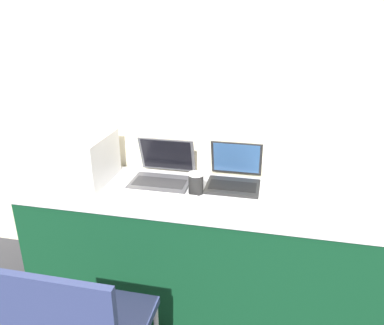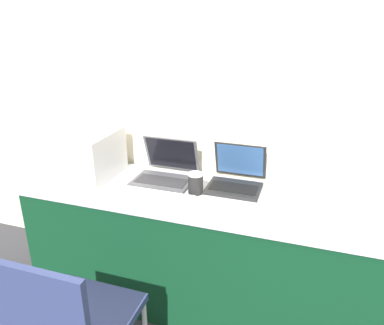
{
  "view_description": "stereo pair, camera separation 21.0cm",
  "coord_description": "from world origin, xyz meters",
  "px_view_note": "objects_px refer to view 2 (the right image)",
  "views": [
    {
      "loc": [
        0.33,
        -1.58,
        1.7
      ],
      "look_at": [
        -0.09,
        0.32,
        0.92
      ],
      "focal_mm": 35.0,
      "sensor_mm": 36.0,
      "label": 1
    },
    {
      "loc": [
        0.53,
        -1.53,
        1.7
      ],
      "look_at": [
        -0.09,
        0.32,
        0.92
      ],
      "focal_mm": 35.0,
      "sensor_mm": 36.0,
      "label": 2
    }
  ],
  "objects_px": {
    "printer": "(85,152)",
    "external_keyboard": "(151,197)",
    "chair": "(65,323)",
    "laptop_right": "(236,178)",
    "laptop_left": "(166,171)",
    "coffee_cup": "(196,183)"
  },
  "relations": [
    {
      "from": "laptop_right",
      "to": "coffee_cup",
      "type": "height_order",
      "value": "laptop_right"
    },
    {
      "from": "coffee_cup",
      "to": "external_keyboard",
      "type": "bearing_deg",
      "value": -145.16
    },
    {
      "from": "laptop_left",
      "to": "coffee_cup",
      "type": "xyz_separation_m",
      "value": [
        0.23,
        -0.12,
        0.01
      ]
    },
    {
      "from": "laptop_left",
      "to": "laptop_right",
      "type": "distance_m",
      "value": 0.44
    },
    {
      "from": "laptop_left",
      "to": "coffee_cup",
      "type": "relative_size",
      "value": 2.91
    },
    {
      "from": "printer",
      "to": "external_keyboard",
      "type": "bearing_deg",
      "value": -18.16
    },
    {
      "from": "printer",
      "to": "laptop_left",
      "type": "height_order",
      "value": "printer"
    },
    {
      "from": "laptop_left",
      "to": "chair",
      "type": "bearing_deg",
      "value": -92.79
    },
    {
      "from": "laptop_right",
      "to": "external_keyboard",
      "type": "distance_m",
      "value": 0.52
    },
    {
      "from": "printer",
      "to": "laptop_left",
      "type": "distance_m",
      "value": 0.52
    },
    {
      "from": "laptop_left",
      "to": "coffee_cup",
      "type": "height_order",
      "value": "laptop_left"
    },
    {
      "from": "chair",
      "to": "laptop_left",
      "type": "bearing_deg",
      "value": 87.21
    },
    {
      "from": "printer",
      "to": "laptop_left",
      "type": "bearing_deg",
      "value": 11.51
    },
    {
      "from": "laptop_left",
      "to": "external_keyboard",
      "type": "relative_size",
      "value": 0.75
    },
    {
      "from": "printer",
      "to": "external_keyboard",
      "type": "height_order",
      "value": "printer"
    },
    {
      "from": "chair",
      "to": "printer",
      "type": "bearing_deg",
      "value": 116.57
    },
    {
      "from": "laptop_right",
      "to": "coffee_cup",
      "type": "xyz_separation_m",
      "value": [
        -0.2,
        -0.17,
        0.01
      ]
    },
    {
      "from": "external_keyboard",
      "to": "coffee_cup",
      "type": "bearing_deg",
      "value": 34.84
    },
    {
      "from": "chair",
      "to": "laptop_right",
      "type": "bearing_deg",
      "value": 65.11
    },
    {
      "from": "external_keyboard",
      "to": "chair",
      "type": "bearing_deg",
      "value": -95.55
    },
    {
      "from": "printer",
      "to": "laptop_left",
      "type": "relative_size",
      "value": 1.11
    },
    {
      "from": "laptop_left",
      "to": "chair",
      "type": "height_order",
      "value": "laptop_left"
    }
  ]
}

